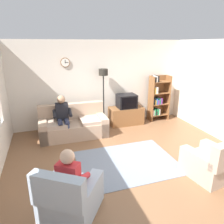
% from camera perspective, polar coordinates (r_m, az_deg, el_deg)
% --- Properties ---
extents(ground_plane, '(12.00, 12.00, 0.00)m').
position_cam_1_polar(ground_plane, '(4.95, 5.65, -13.31)').
color(ground_plane, brown).
extents(back_wall_assembly, '(6.20, 0.17, 2.70)m').
position_cam_1_polar(back_wall_assembly, '(6.84, -3.01, 7.87)').
color(back_wall_assembly, silver).
rests_on(back_wall_assembly, ground_plane).
extents(couch, '(1.91, 0.89, 0.90)m').
position_cam_1_polar(couch, '(6.16, -10.52, -3.69)').
color(couch, tan).
rests_on(couch, ground_plane).
extents(tv_stand, '(1.10, 0.56, 0.58)m').
position_cam_1_polar(tv_stand, '(6.97, 3.85, -0.99)').
color(tv_stand, brown).
rests_on(tv_stand, ground_plane).
extents(tv, '(0.60, 0.49, 0.44)m').
position_cam_1_polar(tv, '(6.79, 4.01, 3.01)').
color(tv, black).
rests_on(tv, tv_stand).
extents(bookshelf, '(0.68, 0.36, 1.57)m').
position_cam_1_polar(bookshelf, '(7.40, 12.37, 3.66)').
color(bookshelf, brown).
rests_on(bookshelf, ground_plane).
extents(floor_lamp, '(0.28, 0.28, 1.85)m').
position_cam_1_polar(floor_lamp, '(6.53, -2.37, 8.26)').
color(floor_lamp, black).
rests_on(floor_lamp, ground_plane).
extents(armchair_near_window, '(1.16, 1.18, 0.90)m').
position_cam_1_polar(armchair_near_window, '(3.59, -11.37, -21.92)').
color(armchair_near_window, '#9EADBC').
rests_on(armchair_near_window, ground_plane).
extents(armchair_near_bookshelf, '(0.93, 1.00, 0.90)m').
position_cam_1_polar(armchair_near_bookshelf, '(4.74, 25.34, -12.66)').
color(armchair_near_bookshelf, tan).
rests_on(armchair_near_bookshelf, ground_plane).
extents(area_rug, '(2.20, 1.70, 0.01)m').
position_cam_1_polar(area_rug, '(4.90, 4.16, -13.56)').
color(area_rug, slate).
rests_on(area_rug, ground_plane).
extents(person_on_couch, '(0.51, 0.54, 1.24)m').
position_cam_1_polar(person_on_couch, '(5.90, -13.40, -0.89)').
color(person_on_couch, black).
rests_on(person_on_couch, ground_plane).
extents(person_in_left_armchair, '(0.61, 0.64, 1.12)m').
position_cam_1_polar(person_in_left_armchair, '(3.46, -11.01, -17.05)').
color(person_in_left_armchair, red).
rests_on(person_in_left_armchair, ground_plane).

